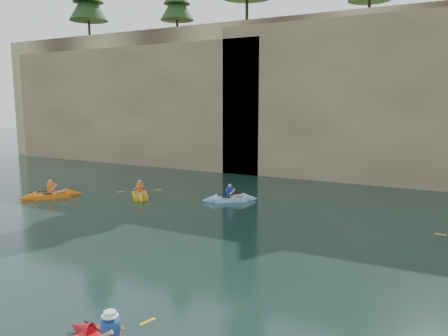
% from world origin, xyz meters
% --- Properties ---
extents(ground, '(160.00, 160.00, 0.00)m').
position_xyz_m(ground, '(0.00, 0.00, 0.00)').
color(ground, black).
rests_on(ground, ground).
extents(cliff, '(70.00, 16.00, 12.00)m').
position_xyz_m(cliff, '(0.00, 30.00, 6.00)').
color(cliff, tan).
rests_on(cliff, ground).
extents(cliff_slab_west, '(26.00, 2.40, 10.56)m').
position_xyz_m(cliff_slab_west, '(-20.00, 22.60, 5.28)').
color(cliff_slab_west, '#9D8B5F').
rests_on(cliff_slab_west, ground).
extents(cliff_slab_center, '(24.00, 2.40, 11.40)m').
position_xyz_m(cliff_slab_center, '(2.00, 22.60, 5.70)').
color(cliff_slab_center, '#9D8B5F').
rests_on(cliff_slab_center, ground).
extents(sea_cave_west, '(4.50, 1.00, 4.00)m').
position_xyz_m(sea_cave_west, '(-18.00, 21.95, 2.00)').
color(sea_cave_west, black).
rests_on(sea_cave_west, ground).
extents(sea_cave_center, '(3.50, 1.00, 3.20)m').
position_xyz_m(sea_cave_center, '(-4.00, 21.95, 1.60)').
color(sea_cave_center, black).
rests_on(sea_cave_center, ground).
extents(kayaker_orange, '(2.54, 3.36, 1.32)m').
position_xyz_m(kayaker_orange, '(-14.41, 8.75, 0.16)').
color(kayaker_orange, orange).
rests_on(kayaker_orange, ground).
extents(kayaker_yellow, '(2.73, 2.82, 1.29)m').
position_xyz_m(kayaker_yellow, '(-9.89, 11.14, 0.16)').
color(kayaker_yellow, gold).
rests_on(kayaker_yellow, ground).
extents(kayaker_ltblue_mid, '(2.97, 2.56, 1.22)m').
position_xyz_m(kayaker_ltblue_mid, '(-4.93, 12.83, 0.15)').
color(kayaker_ltblue_mid, '#8AB8E7').
rests_on(kayaker_ltblue_mid, ground).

